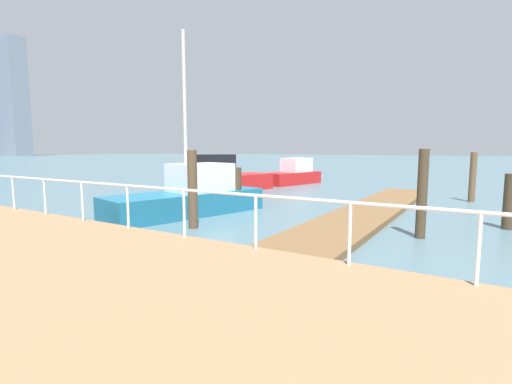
{
  "coord_description": "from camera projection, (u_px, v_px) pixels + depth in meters",
  "views": [
    {
      "loc": [
        -9.08,
        8.54,
        2.32
      ],
      "look_at": [
        -0.42,
        13.86,
        1.15
      ],
      "focal_mm": 25.82,
      "sensor_mm": 36.0,
      "label": 1
    }
  ],
  "objects": [
    {
      "name": "dock_piling_1",
      "position": [
        473.0,
        177.0,
        16.29
      ],
      "size": [
        0.27,
        0.27,
        2.21
      ],
      "primitive_type": "cylinder",
      "color": "brown",
      "rests_on": "ground_plane"
    },
    {
      "name": "moored_boat_2",
      "position": [
        190.0,
        196.0,
        13.25
      ],
      "size": [
        6.1,
        3.25,
        6.37
      ],
      "color": "#1E6B8C",
      "rests_on": "ground_plane"
    },
    {
      "name": "boardwalk_railing",
      "position": [
        410.0,
        220.0,
        5.6
      ],
      "size": [
        0.06,
        27.63,
        1.08
      ],
      "color": "white",
      "rests_on": "boardwalk"
    },
    {
      "name": "skyline_tower_7",
      "position": [
        13.0,
        97.0,
        133.68
      ],
      "size": [
        7.49,
        10.39,
        42.25
      ],
      "primitive_type": "cube",
      "rotation": [
        0.0,
        0.0,
        0.1
      ],
      "color": "gray",
      "rests_on": "ground_plane"
    },
    {
      "name": "moored_boat_0",
      "position": [
        223.0,
        179.0,
        20.26
      ],
      "size": [
        6.13,
        3.07,
        2.06
      ],
      "color": "red",
      "rests_on": "ground_plane"
    },
    {
      "name": "floating_dock",
      "position": [
        370.0,
        211.0,
        13.33
      ],
      "size": [
        15.58,
        2.0,
        0.18
      ],
      "primitive_type": "cube",
      "color": "brown",
      "rests_on": "ground_plane"
    },
    {
      "name": "moored_boat_1",
      "position": [
        293.0,
        174.0,
        24.93
      ],
      "size": [
        4.67,
        2.72,
        1.75
      ],
      "color": "red",
      "rests_on": "ground_plane"
    },
    {
      "name": "ground_plane",
      "position": [
        124.0,
        211.0,
        13.91
      ],
      "size": [
        300.0,
        300.0,
        0.0
      ],
      "primitive_type": "plane",
      "color": "slate"
    },
    {
      "name": "dock_piling_4",
      "position": [
        510.0,
        202.0,
        10.69
      ],
      "size": [
        0.35,
        0.35,
        1.63
      ],
      "primitive_type": "cylinder",
      "color": "#473826",
      "rests_on": "ground_plane"
    },
    {
      "name": "dock_piling_3",
      "position": [
        422.0,
        194.0,
        9.57
      ],
      "size": [
        0.26,
        0.26,
        2.34
      ],
      "primitive_type": "cylinder",
      "color": "#473826",
      "rests_on": "ground_plane"
    },
    {
      "name": "dock_piling_5",
      "position": [
        237.0,
        189.0,
        13.88
      ],
      "size": [
        0.35,
        0.35,
        1.65
      ],
      "primitive_type": "cylinder",
      "color": "#473826",
      "rests_on": "ground_plane"
    },
    {
      "name": "dock_piling_0",
      "position": [
        193.0,
        190.0,
        10.79
      ],
      "size": [
        0.28,
        0.28,
        2.3
      ],
      "primitive_type": "cylinder",
      "color": "brown",
      "rests_on": "ground_plane"
    }
  ]
}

